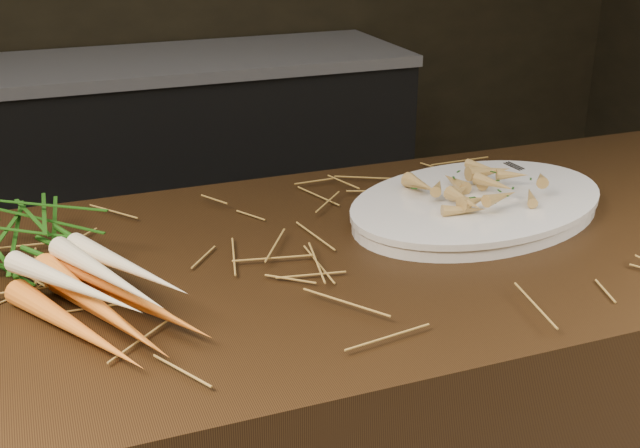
% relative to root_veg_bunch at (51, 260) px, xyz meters
% --- Properties ---
extents(back_counter, '(1.82, 0.62, 0.84)m').
position_rel_root_veg_bunch_xyz_m(back_counter, '(0.47, 1.86, -0.52)').
color(back_counter, black).
rests_on(back_counter, ground).
extents(straw_bedding, '(1.40, 0.60, 0.02)m').
position_rel_root_veg_bunch_xyz_m(straw_bedding, '(0.17, -0.02, -0.04)').
color(straw_bedding, olive).
rests_on(straw_bedding, main_counter).
extents(root_veg_bunch, '(0.34, 0.50, 0.09)m').
position_rel_root_veg_bunch_xyz_m(root_veg_bunch, '(0.00, 0.00, 0.00)').
color(root_veg_bunch, orange).
rests_on(root_veg_bunch, main_counter).
extents(serving_platter, '(0.54, 0.43, 0.03)m').
position_rel_root_veg_bunch_xyz_m(serving_platter, '(0.67, 0.03, -0.03)').
color(serving_platter, white).
rests_on(serving_platter, main_counter).
extents(roasted_veg_heap, '(0.27, 0.22, 0.05)m').
position_rel_root_veg_bunch_xyz_m(roasted_veg_heap, '(0.67, 0.03, 0.01)').
color(roasted_veg_heap, '#B2903F').
rests_on(roasted_veg_heap, serving_platter).
extents(serving_fork, '(0.03, 0.18, 0.00)m').
position_rel_root_veg_bunch_xyz_m(serving_fork, '(0.84, 0.06, -0.02)').
color(serving_fork, silver).
rests_on(serving_fork, serving_platter).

